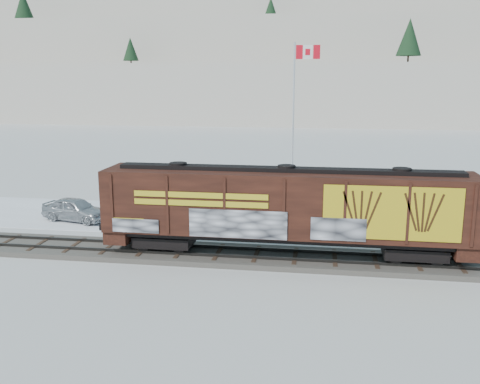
% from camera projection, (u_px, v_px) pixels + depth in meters
% --- Properties ---
extents(ground, '(500.00, 500.00, 0.00)m').
position_uv_depth(ground, '(218.00, 257.00, 27.98)').
color(ground, white).
rests_on(ground, ground).
extents(rail_track, '(50.00, 3.40, 0.43)m').
position_uv_depth(rail_track, '(218.00, 255.00, 27.95)').
color(rail_track, '#59544C').
rests_on(rail_track, ground).
extents(parking_strip, '(40.00, 8.00, 0.03)m').
position_uv_depth(parking_strip, '(240.00, 220.00, 35.22)').
color(parking_strip, white).
rests_on(parking_strip, ground).
extents(hillside, '(360.00, 110.00, 93.00)m').
position_uv_depth(hillside, '(307.00, 60.00, 160.08)').
color(hillside, white).
rests_on(hillside, ground).
extents(hopper_railcar, '(18.46, 3.06, 4.43)m').
position_uv_depth(hopper_railcar, '(286.00, 206.00, 26.84)').
color(hopper_railcar, black).
rests_on(hopper_railcar, rail_track).
extents(flagpole, '(2.30, 0.90, 11.75)m').
position_uv_depth(flagpole, '(294.00, 144.00, 40.28)').
color(flagpole, silver).
rests_on(flagpole, ground).
extents(car_silver, '(4.81, 2.81, 1.54)m').
position_uv_depth(car_silver, '(75.00, 209.00, 34.92)').
color(car_silver, '#A6A8AD').
rests_on(car_silver, parking_strip).
extents(car_white, '(5.42, 3.65, 1.69)m').
position_uv_depth(car_white, '(187.00, 203.00, 36.42)').
color(car_white, silver).
rests_on(car_white, parking_strip).
extents(car_dark, '(5.43, 3.18, 1.48)m').
position_uv_depth(car_dark, '(419.00, 216.00, 33.35)').
color(car_dark, black).
rests_on(car_dark, parking_strip).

